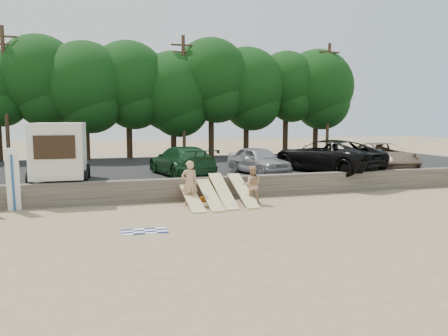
{
  "coord_description": "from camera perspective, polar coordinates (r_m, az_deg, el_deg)",
  "views": [
    {
      "loc": [
        -4.41,
        -16.14,
        3.67
      ],
      "look_at": [
        1.26,
        3.0,
        1.4
      ],
      "focal_mm": 35.0,
      "sensor_mm": 36.0,
      "label": 1
    }
  ],
  "objects": [
    {
      "name": "ground",
      "position": [
        17.13,
        -1.2,
        -5.88
      ],
      "size": [
        120.0,
        120.0,
        0.0
      ],
      "primitive_type": "plane",
      "color": "tan",
      "rests_on": "ground"
    },
    {
      "name": "seawall",
      "position": [
        19.9,
        -3.49,
        -2.69
      ],
      "size": [
        44.0,
        0.5,
        1.0
      ],
      "primitive_type": "cube",
      "color": "#6B6356",
      "rests_on": "ground"
    },
    {
      "name": "parking_lot",
      "position": [
        27.21,
        -7.05,
        -0.57
      ],
      "size": [
        44.0,
        14.5,
        0.7
      ],
      "primitive_type": "cube",
      "color": "#282828",
      "rests_on": "ground"
    },
    {
      "name": "treeline",
      "position": [
        34.13,
        -7.73,
        10.9
      ],
      "size": [
        33.4,
        6.72,
        9.17
      ],
      "color": "#382616",
      "rests_on": "parking_lot"
    },
    {
      "name": "utility_poles",
      "position": [
        32.82,
        -5.28,
        9.53
      ],
      "size": [
        25.8,
        0.26,
        9.0
      ],
      "color": "#473321",
      "rests_on": "parking_lot"
    },
    {
      "name": "box_trailer",
      "position": [
        21.46,
        -20.64,
        2.28
      ],
      "size": [
        2.57,
        4.42,
        2.77
      ],
      "rotation": [
        0.0,
        0.0,
        -0.02
      ],
      "color": "silver",
      "rests_on": "parking_lot"
    },
    {
      "name": "car_1",
      "position": [
        22.87,
        -5.58,
        0.94
      ],
      "size": [
        3.13,
        5.62,
        1.54
      ],
      "primitive_type": "imported",
      "rotation": [
        0.0,
        0.0,
        3.33
      ],
      "color": "#163D1E",
      "rests_on": "parking_lot"
    },
    {
      "name": "car_2",
      "position": [
        23.49,
        4.51,
        1.01
      ],
      "size": [
        2.69,
        4.59,
        1.47
      ],
      "primitive_type": "imported",
      "rotation": [
        0.0,
        0.0,
        0.23
      ],
      "color": "#949498",
      "rests_on": "parking_lot"
    },
    {
      "name": "car_3",
      "position": [
        25.1,
        13.19,
        1.58
      ],
      "size": [
        5.13,
        7.1,
        1.8
      ],
      "primitive_type": "imported",
      "rotation": [
        0.0,
        0.0,
        3.52
      ],
      "color": "black",
      "rests_on": "parking_lot"
    },
    {
      "name": "car_4",
      "position": [
        27.57,
        20.0,
        1.51
      ],
      "size": [
        3.37,
        5.83,
        1.53
      ],
      "primitive_type": "imported",
      "rotation": [
        0.0,
        0.0,
        -0.16
      ],
      "color": "#846A54",
      "rests_on": "parking_lot"
    },
    {
      "name": "surfboard_upright_6",
      "position": [
        19.01,
        -25.86,
        -1.41
      ],
      "size": [
        0.57,
        0.72,
        2.54
      ],
      "primitive_type": "cube",
      "rotation": [
        0.23,
        0.0,
        0.12
      ],
      "color": "white",
      "rests_on": "ground"
    },
    {
      "name": "surfboard_low_0",
      "position": [
        18.32,
        -4.25,
        -3.79
      ],
      "size": [
        0.56,
        2.92,
        0.81
      ],
      "primitive_type": "cube",
      "rotation": [
        0.25,
        0.0,
        0.0
      ],
      "color": "beige",
      "rests_on": "ground"
    },
    {
      "name": "surfboard_low_1",
      "position": [
        18.44,
        -1.89,
        -3.43
      ],
      "size": [
        0.56,
        2.88,
        0.99
      ],
      "primitive_type": "cube",
      "rotation": [
        0.31,
        0.0,
        0.0
      ],
      "color": "beige",
      "rests_on": "ground"
    },
    {
      "name": "surfboard_low_2",
      "position": [
        18.71,
        -0.15,
        -2.97
      ],
      "size": [
        0.56,
        2.81,
        1.19
      ],
      "primitive_type": "cube",
      "rotation": [
        0.38,
        0.0,
        0.0
      ],
      "color": "beige",
      "rests_on": "ground"
    },
    {
      "name": "surfboard_low_3",
      "position": [
        19.01,
        2.47,
        -2.92
      ],
      "size": [
        0.56,
        2.83,
        1.13
      ],
      "primitive_type": "cube",
      "rotation": [
        0.36,
        0.0,
        0.0
      ],
      "color": "beige",
      "rests_on": "ground"
    },
    {
      "name": "beachgoer_a",
      "position": [
        18.47,
        -4.52,
        -1.98
      ],
      "size": [
        0.73,
        0.51,
        1.91
      ],
      "primitive_type": "imported",
      "rotation": [
        0.0,
        0.0,
        3.07
      ],
      "color": "tan",
      "rests_on": "ground"
    },
    {
      "name": "beachgoer_b",
      "position": [
        18.7,
        3.66,
        -2.24
      ],
      "size": [
        0.94,
        0.81,
        1.67
      ],
      "primitive_type": "imported",
      "rotation": [
        0.0,
        0.0,
        2.89
      ],
      "color": "tan",
      "rests_on": "ground"
    },
    {
      "name": "cooler",
      "position": [
        19.69,
        0.36,
        -3.78
      ],
      "size": [
        0.41,
        0.35,
        0.32
      ],
      "primitive_type": "cube",
      "rotation": [
        0.0,
        0.0,
        -0.13
      ],
      "color": "green",
      "rests_on": "ground"
    },
    {
      "name": "gear_bag",
      "position": [
        19.42,
        -2.74,
        -4.08
      ],
      "size": [
        0.3,
        0.25,
        0.22
      ],
      "primitive_type": "cube",
      "rotation": [
        0.0,
        0.0,
        0.01
      ],
      "color": "orange",
      "rests_on": "ground"
    },
    {
      "name": "beach_towel",
      "position": [
        14.62,
        -10.32,
        -8.13
      ],
      "size": [
        1.57,
        1.57,
        0.0
      ],
      "primitive_type": "plane",
      "rotation": [
        0.0,
        0.0,
        -0.05
      ],
      "color": "white",
      "rests_on": "ground"
    }
  ]
}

